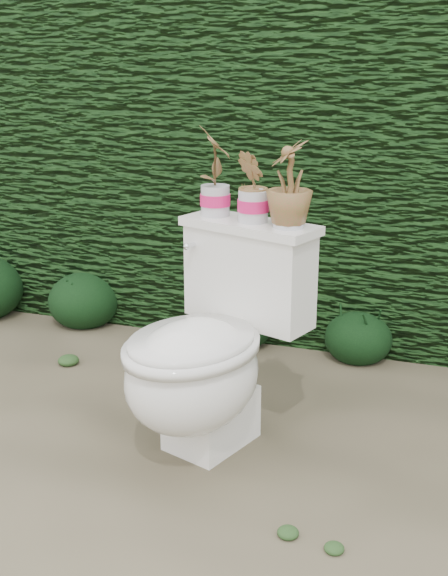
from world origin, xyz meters
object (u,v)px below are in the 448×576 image
(potted_plant_left, at_px, (215,173))
(potted_plant_center, at_px, (253,188))
(toilet, at_px, (207,353))
(potted_plant_right, at_px, (289,186))

(potted_plant_left, height_order, potted_plant_center, potted_plant_left)
(toilet, bearing_deg, potted_plant_right, 56.04)
(potted_plant_center, height_order, potted_plant_right, potted_plant_right)
(toilet, bearing_deg, potted_plant_center, 86.54)
(toilet, xyz_separation_m, potted_plant_right, (0.23, 0.18, 0.56))
(toilet, height_order, potted_plant_right, potted_plant_right)
(toilet, relative_size, potted_plant_center, 3.36)
(potted_plant_left, xyz_separation_m, potted_plant_center, (0.16, -0.05, -0.04))
(potted_plant_center, bearing_deg, toilet, -45.34)
(toilet, bearing_deg, potted_plant_left, 122.68)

